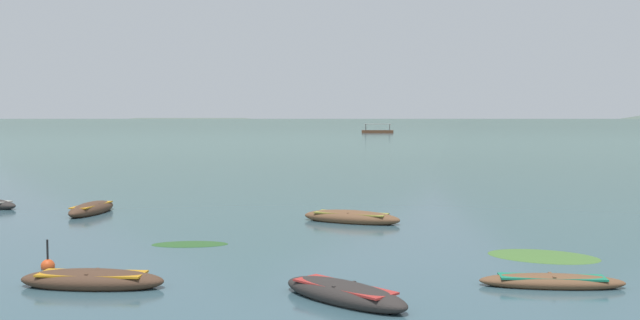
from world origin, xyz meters
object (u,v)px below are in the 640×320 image
Objects in this scene: rowboat_0 at (344,294)px; ferry_0 at (378,131)px; rowboat_7 at (552,282)px; rowboat_2 at (92,209)px; rowboat_4 at (92,280)px; rowboat_6 at (351,218)px; mooring_buoy at (48,265)px.

ferry_0 is (-2.36, 168.93, 0.26)m from rowboat_0.
rowboat_0 is at bearing -159.23° from rowboat_7.
rowboat_7 is (17.92, -12.47, -0.07)m from rowboat_2.
rowboat_2 is 154.78m from ferry_0.
rowboat_2 is 21.83m from rowboat_7.
rowboat_0 reaches higher than rowboat_4.
rowboat_7 is (5.88, -10.91, -0.06)m from rowboat_6.
mooring_buoy is (-14.25, 0.83, -0.04)m from rowboat_7.
ferry_0 is (-7.70, 166.91, 0.31)m from rowboat_7.
rowboat_6 reaches higher than rowboat_4.
rowboat_4 is 0.87× the size of rowboat_6.
rowboat_4 is at bearing -174.13° from rowboat_7.
rowboat_4 is (5.90, -13.70, -0.02)m from rowboat_2.
rowboat_7 is 167.09m from ferry_0.
rowboat_6 is at bearing -7.37° from rowboat_2.
rowboat_0 is 12.95m from rowboat_6.
rowboat_6 is (-0.54, 12.94, 0.01)m from rowboat_0.
rowboat_4 is at bearing -66.69° from rowboat_2.
rowboat_4 is 12.08m from rowboat_7.
rowboat_6 is 13.11m from mooring_buoy.
rowboat_7 is 0.46× the size of ferry_0.
rowboat_0 is 0.45× the size of ferry_0.
mooring_buoy is (-8.37, -10.08, -0.10)m from rowboat_6.
ferry_0 reaches higher than mooring_buoy.
rowboat_7 is (5.34, 2.03, -0.05)m from rowboat_0.
rowboat_4 is at bearing -91.47° from ferry_0.
rowboat_2 is at bearing 107.47° from mooring_buoy.
rowboat_6 is 156.01m from ferry_0.
rowboat_4 is 1.02× the size of rowboat_7.
rowboat_2 is 0.86× the size of rowboat_6.
rowboat_2 is at bearing 130.95° from rowboat_0.
rowboat_2 reaches higher than rowboat_6.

